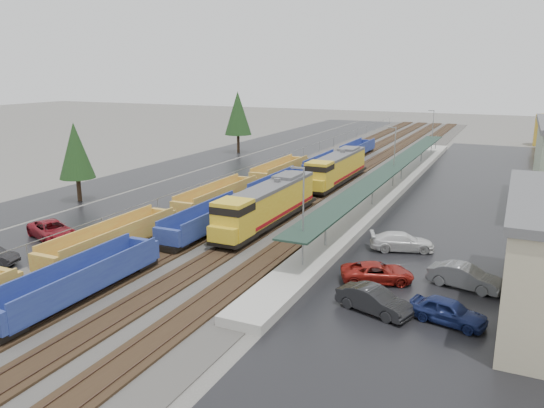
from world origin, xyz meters
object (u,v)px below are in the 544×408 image
(parked_car_west_c, at_px, (52,230))
(parked_car_east_d, at_px, (448,311))
(locomotive_trail, at_px, (336,168))
(well_string_yellow, at_px, (113,241))
(well_string_blue, at_px, (250,201))
(parked_car_east_b, at_px, (377,273))
(parked_car_east_a, at_px, (374,300))
(parked_car_east_c, at_px, (402,242))
(parked_car_east_e, at_px, (465,277))
(locomotive_lead, at_px, (266,205))

(parked_car_west_c, height_order, parked_car_east_d, parked_car_west_c)
(locomotive_trail, distance_m, well_string_yellow, 34.15)
(well_string_blue, relative_size, parked_car_east_b, 18.67)
(well_string_blue, xyz_separation_m, parked_car_east_d, (22.27, -17.71, -0.38))
(parked_car_east_a, relative_size, parked_car_east_c, 0.92)
(parked_car_east_d, relative_size, parked_car_east_e, 0.91)
(locomotive_trail, distance_m, parked_car_east_d, 38.86)
(parked_car_west_c, relative_size, parked_car_east_b, 1.14)
(parked_car_east_b, height_order, parked_car_east_d, parked_car_east_d)
(locomotive_lead, distance_m, parked_car_east_a, 19.54)
(parked_car_west_c, relative_size, parked_car_east_e, 1.18)
(well_string_yellow, height_order, parked_car_west_c, well_string_yellow)
(locomotive_trail, xyz_separation_m, parked_car_east_d, (18.27, -34.26, -1.48))
(parked_car_west_c, bearing_deg, parked_car_east_e, -61.71)
(well_string_blue, bearing_deg, locomotive_lead, -48.02)
(parked_car_west_c, relative_size, parked_car_east_a, 1.21)
(well_string_blue, distance_m, parked_car_west_c, 19.60)
(well_string_blue, xyz_separation_m, parked_car_east_c, (17.08, -5.65, -0.39))
(parked_car_east_e, bearing_deg, parked_car_west_c, 108.73)
(well_string_yellow, relative_size, well_string_blue, 0.86)
(locomotive_trail, distance_m, parked_car_east_e, 33.89)
(locomotive_trail, bearing_deg, well_string_yellow, -103.55)
(well_string_blue, relative_size, parked_car_west_c, 16.34)
(locomotive_lead, relative_size, parked_car_east_e, 3.74)
(locomotive_trail, height_order, parked_car_east_c, locomotive_trail)
(locomotive_trail, height_order, well_string_yellow, locomotive_trail)
(locomotive_trail, relative_size, well_string_blue, 0.19)
(locomotive_lead, distance_m, parked_car_east_c, 13.22)
(parked_car_east_b, bearing_deg, parked_car_east_c, -25.69)
(locomotive_lead, height_order, parked_car_east_b, locomotive_lead)
(locomotive_trail, distance_m, parked_car_east_b, 32.54)
(well_string_yellow, xyz_separation_m, parked_car_east_b, (20.90, 3.35, -0.44))
(parked_car_west_c, bearing_deg, locomotive_trail, -4.31)
(parked_car_west_c, xyz_separation_m, parked_car_east_e, (34.37, 3.96, 0.00))
(parked_car_east_e, bearing_deg, parked_car_east_b, 117.29)
(locomotive_trail, relative_size, parked_car_east_c, 3.52)
(parked_car_east_d, distance_m, parked_car_east_e, 5.99)
(locomotive_trail, relative_size, parked_car_east_d, 4.09)
(locomotive_lead, distance_m, parked_car_east_b, 15.71)
(locomotive_lead, relative_size, parked_car_east_d, 4.09)
(well_string_yellow, height_order, parked_car_east_a, well_string_yellow)
(well_string_yellow, bearing_deg, parked_car_east_d, -2.36)
(parked_car_east_e, bearing_deg, well_string_blue, 74.76)
(well_string_yellow, distance_m, well_string_blue, 17.10)
(well_string_yellow, bearing_deg, parked_car_east_c, 27.50)
(well_string_blue, xyz_separation_m, parked_car_east_b, (16.90, -13.27, -0.44))
(parked_car_east_c, bearing_deg, parked_car_west_c, 89.36)
(parked_car_east_d, bearing_deg, parked_car_east_c, 36.38)
(parked_car_east_a, distance_m, parked_car_east_e, 7.93)
(well_string_yellow, height_order, parked_car_east_e, well_string_yellow)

